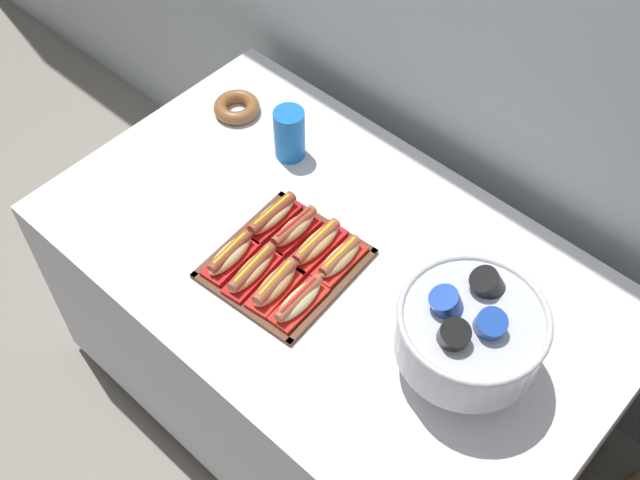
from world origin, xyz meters
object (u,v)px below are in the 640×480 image
hot_dog_1 (252,271)px  hot_dog_7 (340,259)px  serving_tray (285,264)px  donut (237,107)px  hot_dog_2 (275,285)px  hot_dog_4 (272,217)px  cup_stack (289,134)px  hot_dog_6 (317,244)px  buffet_table (331,331)px  hot_dog_5 (294,230)px  hot_dog_0 (230,256)px  hot_dog_3 (299,302)px  punch_bowl (470,332)px

hot_dog_1 → hot_dog_7: same height
serving_tray → donut: size_ratio=2.75×
hot_dog_2 → hot_dog_4: size_ratio=0.98×
hot_dog_1 → cup_stack: size_ratio=1.17×
hot_dog_6 → hot_dog_7: size_ratio=1.14×
buffet_table → hot_dog_6: 0.39m
buffet_table → hot_dog_2: bearing=-100.2°
serving_tray → hot_dog_5: (-0.04, 0.08, 0.03)m
hot_dog_2 → buffet_table: bearing=79.8°
hot_dog_0 → hot_dog_3: (0.22, 0.02, -0.00)m
hot_dog_0 → hot_dog_5: 0.18m
hot_dog_1 → hot_dog_3: size_ratio=1.12×
serving_tray → hot_dog_6: (0.03, 0.09, 0.03)m
hot_dog_7 → hot_dog_0: bearing=-139.6°
hot_dog_2 → hot_dog_0: bearing=-175.8°
serving_tray → cup_stack: 0.41m
serving_tray → hot_dog_6: hot_dog_6 is taller
hot_dog_7 → punch_bowl: punch_bowl is taller
buffet_table → hot_dog_6: size_ratio=8.25×
serving_tray → hot_dog_6: size_ratio=2.05×
hot_dog_4 → donut: (-0.39, 0.24, -0.01)m
hot_dog_5 → serving_tray: bearing=-61.4°
hot_dog_3 → donut: 0.74m
buffet_table → punch_bowl: punch_bowl is taller
hot_dog_7 → hot_dog_3: bearing=-85.8°
hot_dog_7 → hot_dog_5: bearing=-175.8°
serving_tray → hot_dog_7: hot_dog_7 is taller
hot_dog_2 → hot_dog_5: 0.18m
hot_dog_2 → serving_tray: bearing=118.6°
punch_bowl → donut: punch_bowl is taller
buffet_table → donut: size_ratio=11.06×
hot_dog_6 → donut: (-0.54, 0.23, -0.01)m
hot_dog_2 → punch_bowl: (0.46, 0.14, 0.12)m
hot_dog_2 → hot_dog_4: hot_dog_2 is taller
hot_dog_1 → hot_dog_2: hot_dog_2 is taller
hot_dog_5 → hot_dog_6: hot_dog_5 is taller
serving_tray → punch_bowl: (0.51, 0.06, 0.15)m
cup_stack → hot_dog_4: bearing=-56.2°
punch_bowl → buffet_table: bearing=175.4°
donut → hot_dog_1: bearing=-40.1°
hot_dog_0 → serving_tray: bearing=40.4°
hot_dog_0 → cup_stack: size_ratio=1.08×
hot_dog_3 → hot_dog_7: same height
buffet_table → hot_dog_6: (-0.04, -0.01, 0.39)m
hot_dog_6 → punch_bowl: punch_bowl is taller
hot_dog_2 → hot_dog_6: bearing=94.2°
hot_dog_3 → hot_dog_5: hot_dog_5 is taller
hot_dog_0 → punch_bowl: punch_bowl is taller
serving_tray → hot_dog_2: (0.04, -0.08, 0.03)m
hot_dog_5 → donut: 0.52m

